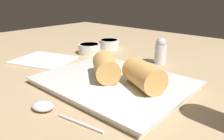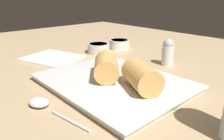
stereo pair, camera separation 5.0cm
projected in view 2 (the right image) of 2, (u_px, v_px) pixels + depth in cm
name	position (u px, v px, depth cm)	size (l,w,h in cm)	color
table_surface	(120.00, 87.00, 50.61)	(180.00, 140.00, 2.00)	tan
serving_plate	(112.00, 82.00, 49.06)	(32.02, 24.81, 1.50)	silver
roll_front_left	(106.00, 66.00, 49.05)	(10.50, 9.98, 5.27)	#DBA356
roll_front_right	(140.00, 76.00, 43.41)	(10.64, 8.81, 5.27)	#DBA356
dipping_bowl_near	(99.00, 48.00, 75.28)	(7.60, 7.60, 3.23)	silver
dipping_bowl_far	(119.00, 44.00, 81.23)	(7.60, 7.60, 3.23)	silver
spoon	(41.00, 103.00, 39.62)	(15.46, 4.29, 1.51)	silver
napkin	(52.00, 58.00, 68.63)	(19.49, 17.97, 0.60)	white
salt_shaker	(168.00, 52.00, 61.81)	(3.39, 3.39, 7.66)	silver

